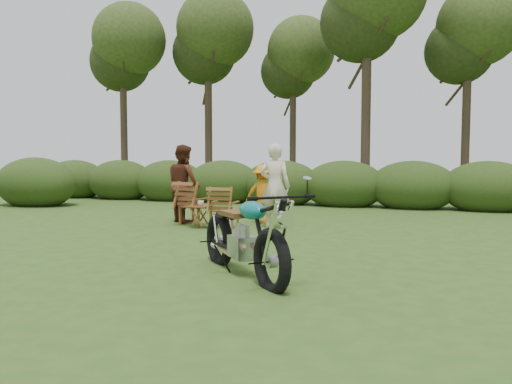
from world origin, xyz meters
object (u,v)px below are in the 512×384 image
(adult_b, at_px, (184,222))
(cup, at_px, (201,203))
(adult_a, at_px, (275,228))
(motorcycle, at_px, (243,274))
(child, at_px, (263,224))
(lawn_chair_left, at_px, (196,225))
(side_table, at_px, (200,217))
(lawn_chair_right, at_px, (224,227))

(adult_b, bearing_deg, cup, 174.64)
(adult_a, xyz_separation_m, adult_b, (-2.26, 0.25, 0.00))
(motorcycle, height_order, child, child)
(child, bearing_deg, lawn_chair_left, 26.97)
(adult_b, relative_size, child, 1.35)
(motorcycle, xyz_separation_m, adult_a, (-0.86, 4.10, 0.00))
(adult_a, distance_m, adult_b, 2.28)
(side_table, height_order, adult_a, adult_a)
(lawn_chair_right, relative_size, side_table, 1.84)
(side_table, relative_size, adult_a, 0.27)
(side_table, bearing_deg, lawn_chair_right, 24.28)
(adult_b, bearing_deg, side_table, 173.63)
(motorcycle, height_order, side_table, motorcycle)
(adult_a, distance_m, child, 0.74)
(lawn_chair_left, xyz_separation_m, cup, (0.31, -0.37, 0.52))
(cup, bearing_deg, adult_a, 18.03)
(lawn_chair_right, distance_m, adult_a, 1.07)
(adult_b, bearing_deg, motorcycle, 163.37)
(lawn_chair_right, bearing_deg, adult_b, -27.08)
(side_table, bearing_deg, motorcycle, -56.86)
(lawn_chair_left, xyz_separation_m, child, (1.33, 0.69, 0.00))
(cup, bearing_deg, child, 45.96)
(motorcycle, distance_m, adult_a, 4.19)
(motorcycle, relative_size, adult_a, 1.25)
(motorcycle, bearing_deg, cup, 167.41)
(lawn_chair_left, bearing_deg, adult_a, -162.68)
(cup, distance_m, adult_b, 1.19)
(lawn_chair_right, xyz_separation_m, side_table, (-0.47, -0.21, 0.23))
(adult_b, bearing_deg, child, -131.92)
(adult_a, bearing_deg, child, -53.40)
(side_table, relative_size, cup, 3.48)
(lawn_chair_left, relative_size, side_table, 2.03)
(side_table, xyz_separation_m, adult_a, (1.50, 0.49, -0.23))
(adult_a, relative_size, child, 1.34)
(cup, relative_size, adult_a, 0.08)
(motorcycle, distance_m, cup, 4.34)
(lawn_chair_right, relative_size, child, 0.66)
(side_table, height_order, adult_b, adult_b)
(lawn_chair_left, bearing_deg, cup, 143.35)
(side_table, distance_m, cup, 0.29)
(adult_a, bearing_deg, motorcycle, 99.97)
(adult_b, xyz_separation_m, child, (1.80, 0.33, 0.00))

